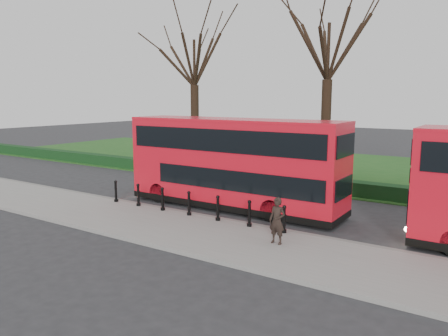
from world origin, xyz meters
The scene contains 12 objects.
ground centered at (0.00, 0.00, 0.00)m, with size 120.00×120.00×0.00m, color #28282B.
pavement centered at (0.00, -3.00, 0.07)m, with size 60.00×4.00×0.15m, color gray.
kerb centered at (0.00, -1.00, 0.07)m, with size 60.00×0.25×0.16m, color slate.
grass_verge centered at (0.00, 15.00, 0.03)m, with size 60.00×18.00×0.06m, color #1C511B.
hedge centered at (0.00, 6.80, 0.40)m, with size 60.00×0.90×0.80m, color black.
yellow_line_outer centered at (0.00, -0.70, 0.01)m, with size 60.00×0.10×0.01m, color yellow.
yellow_line_inner centered at (0.00, -0.50, 0.01)m, with size 60.00×0.10×0.01m, color yellow.
tree_left centered at (-8.00, 10.00, 7.97)m, with size 7.02×7.02×10.97m.
tree_mid centered at (2.00, 10.00, 8.21)m, with size 7.23×7.23×11.29m.
bollard_row centered at (0.26, -1.35, 0.65)m, with size 9.10×0.15×1.00m.
bus_lead centered at (0.86, 1.20, 2.10)m, with size 10.50×2.41×4.18m.
pedestrian centered at (5.06, -2.60, 0.96)m, with size 0.59×0.39×1.62m, color black.
Camera 1 is at (11.51, -15.69, 5.14)m, focal length 35.00 mm.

